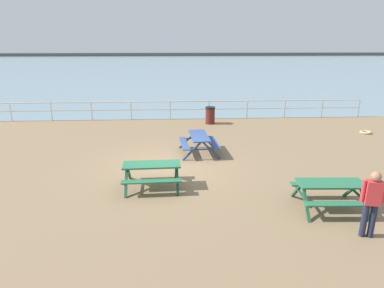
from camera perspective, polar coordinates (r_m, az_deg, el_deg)
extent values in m
cube|color=#846B4C|center=(12.37, -3.97, -4.28)|extent=(30.00, 24.00, 0.20)
cube|color=gray|center=(64.40, -3.45, 13.41)|extent=(142.00, 90.00, 0.01)
cube|color=#4C4C47|center=(107.34, -3.40, 15.00)|extent=(142.00, 6.00, 1.80)
cube|color=white|center=(19.55, -3.79, 7.32)|extent=(23.00, 0.06, 0.06)
cube|color=white|center=(19.63, -3.76, 5.96)|extent=(23.00, 0.05, 0.05)
cylinder|color=white|center=(21.79, -28.83, 4.84)|extent=(0.07, 0.07, 1.05)
cylinder|color=white|center=(20.89, -23.12, 5.15)|extent=(0.07, 0.07, 1.05)
cylinder|color=white|center=(20.23, -16.96, 5.43)|extent=(0.07, 0.07, 1.05)
cylinder|color=white|center=(19.80, -10.46, 5.65)|extent=(0.07, 0.07, 1.05)
cylinder|color=white|center=(19.65, -3.76, 5.81)|extent=(0.07, 0.07, 1.05)
cylinder|color=white|center=(19.75, 2.96, 5.89)|extent=(0.07, 0.07, 1.05)
cylinder|color=white|center=(20.13, 9.52, 5.89)|extent=(0.07, 0.07, 1.05)
cylinder|color=white|center=(20.75, 15.76, 5.82)|extent=(0.07, 0.07, 1.05)
cylinder|color=white|center=(21.60, 21.58, 5.69)|extent=(0.07, 0.07, 1.05)
cylinder|color=white|center=(22.65, 26.90, 5.52)|extent=(0.07, 0.07, 1.05)
cube|color=#334C84|center=(13.49, 1.24, 1.43)|extent=(0.81, 1.84, 0.05)
cube|color=#334C84|center=(13.51, -1.38, 0.12)|extent=(0.37, 1.81, 0.04)
cube|color=#334C84|center=(13.67, 3.80, 0.30)|extent=(0.37, 1.81, 0.04)
cube|color=navy|center=(14.29, -0.70, 0.79)|extent=(0.80, 0.13, 0.79)
cube|color=navy|center=(14.39, 2.27, 0.89)|extent=(0.80, 0.13, 0.79)
cube|color=navy|center=(14.32, 0.79, 1.01)|extent=(1.50, 0.16, 0.04)
cube|color=navy|center=(12.82, 0.05, -1.19)|extent=(0.80, 0.13, 0.79)
cube|color=navy|center=(12.92, 3.35, -1.06)|extent=(0.80, 0.13, 0.79)
cube|color=navy|center=(12.85, 1.71, -0.94)|extent=(1.50, 0.16, 0.04)
cube|color=#286B47|center=(9.81, 22.94, -6.29)|extent=(1.83, 0.79, 0.05)
cube|color=#286B47|center=(10.45, 21.46, -6.46)|extent=(1.81, 0.35, 0.04)
cube|color=#286B47|center=(9.42, 24.17, -9.44)|extent=(1.81, 0.35, 0.04)
cube|color=#1E5035|center=(10.59, 25.84, -7.15)|extent=(0.12, 0.80, 0.79)
cube|color=#1E5035|center=(9.99, 27.67, -8.89)|extent=(0.12, 0.80, 0.79)
cube|color=#1E5035|center=(10.27, 26.76, -7.77)|extent=(0.13, 1.50, 0.04)
cube|color=#1E5035|center=(10.01, 17.73, -7.59)|extent=(0.12, 0.80, 0.79)
cube|color=#1E5035|center=(9.37, 19.10, -9.50)|extent=(0.12, 0.80, 0.79)
cube|color=#1E5035|center=(9.67, 18.41, -8.27)|extent=(0.13, 1.50, 0.04)
cube|color=#286B47|center=(10.45, -6.97, -3.54)|extent=(1.82, 0.76, 0.05)
cube|color=#286B47|center=(11.13, -6.83, -3.85)|extent=(1.81, 0.32, 0.04)
cube|color=#286B47|center=(9.99, -7.01, -6.42)|extent=(1.81, 0.32, 0.04)
cube|color=#1E5035|center=(10.93, -2.75, -4.57)|extent=(0.11, 0.79, 0.79)
cube|color=#1E5035|center=(10.24, -2.57, -6.14)|extent=(0.11, 0.79, 0.79)
cube|color=#1E5035|center=(10.57, -2.66, -5.10)|extent=(0.11, 1.50, 0.04)
cube|color=#1E5035|center=(10.99, -10.93, -4.76)|extent=(0.11, 0.79, 0.79)
cube|color=#1E5035|center=(10.30, -11.32, -6.33)|extent=(0.11, 0.79, 0.79)
cube|color=#1E5035|center=(10.63, -11.13, -5.30)|extent=(0.11, 1.50, 0.04)
cylinder|color=#1E2338|center=(9.01, 28.73, -11.56)|extent=(0.14, 0.14, 0.85)
cylinder|color=#1E2338|center=(8.95, 27.62, -11.57)|extent=(0.14, 0.14, 0.85)
cube|color=red|center=(8.68, 28.85, -7.40)|extent=(0.38, 0.29, 0.58)
cylinder|color=red|center=(8.75, 30.25, -7.24)|extent=(0.09, 0.09, 0.52)
cylinder|color=red|center=(8.60, 27.48, -7.20)|extent=(0.09, 0.09, 0.52)
sphere|color=#9E7051|center=(8.53, 29.24, -4.92)|extent=(0.23, 0.23, 0.23)
cylinder|color=#591E19|center=(18.57, 3.15, 4.83)|extent=(0.52, 0.52, 0.85)
cylinder|color=black|center=(18.48, 3.17, 6.27)|extent=(0.55, 0.55, 0.10)
torus|color=tan|center=(18.81, 27.81, 1.81)|extent=(0.55, 0.55, 0.11)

